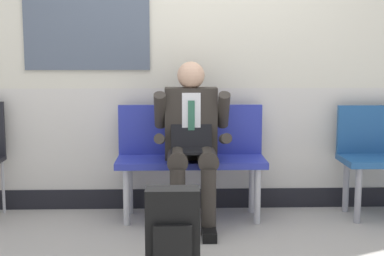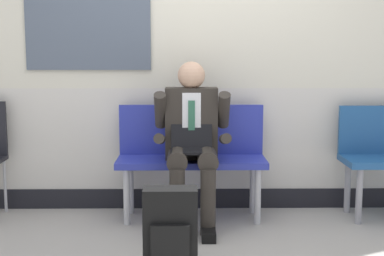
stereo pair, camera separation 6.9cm
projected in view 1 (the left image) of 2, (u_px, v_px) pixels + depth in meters
name	position (u px, v px, depth m)	size (l,w,h in m)	color
ground_plane	(192.00, 235.00, 3.96)	(18.00, 18.00, 0.00)	#9E9991
station_wall	(189.00, 32.00, 4.48)	(6.77, 0.16, 2.95)	beige
bench_with_person	(191.00, 151.00, 4.34)	(1.15, 0.42, 0.88)	#28339E
person_seated	(192.00, 139.00, 4.13)	(0.57, 0.70, 1.23)	#2D2823
backpack	(173.00, 229.00, 3.33)	(0.33, 0.20, 0.49)	black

